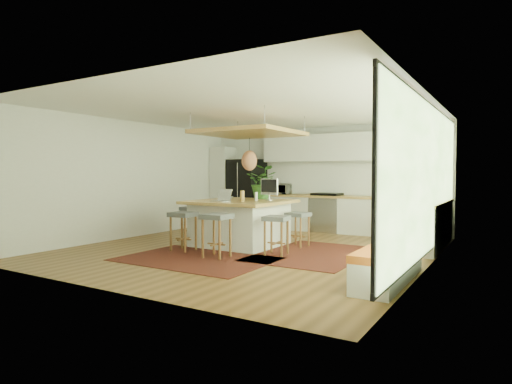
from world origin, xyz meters
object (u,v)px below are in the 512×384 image
Objects in this scene: stool_near_right at (217,238)px; stool_right_back at (298,229)px; microwave at (281,188)px; island at (240,223)px; island_plant at (263,186)px; stool_right_front at (276,236)px; monitor at (269,188)px; stool_left_side at (193,224)px; laptop at (220,195)px; fridge at (246,193)px; stool_near_left at (183,232)px.

stool_near_right reaches higher than stool_right_back.
stool_right_back is 3.03m from microwave.
island is 1.01m from island_plant.
stool_right_front is 1.39m from monitor.
stool_near_right is 1.04× the size of stool_left_side.
stool_right_back is at bearing 47.73° from laptop.
fridge reaches higher than stool_near_right.
stool_right_back is 0.94× the size of stool_left_side.
fridge is at bearing 115.97° from stool_near_right.
stool_right_back is (2.80, -2.46, -0.57)m from fridge.
microwave is 2.30m from island_plant.
microwave reaches higher than stool_near_right.
stool_near_left is 1.98m from monitor.
island_plant reaches higher than laptop.
stool_near_left is 1.02m from laptop.
fridge is at bearing 98.26° from stool_left_side.
fridge is 2.58× the size of island_plant.
stool_right_back is at bearing 21.44° from island.
stool_near_right is 1.57× the size of monitor.
island is at bearing 105.56° from stool_near_right.
island is 1.20m from stool_right_back.
stool_right_front is 3.92m from microwave.
fridge is 4.22m from stool_near_left.
stool_right_front is at bearing -43.26° from fridge.
stool_near_left is at bearing -116.65° from island.
stool_right_back is 0.96× the size of island_plant.
stool_right_front is (0.79, 0.74, 0.00)m from stool_near_right.
stool_near_right is at bearing -74.44° from island.
island is 2.49× the size of stool_left_side.
stool_right_front is 0.96× the size of stool_left_side.
monitor is (2.20, -2.59, 0.26)m from fridge.
stool_near_left is 2.29m from stool_right_back.
stool_near_right is (0.37, -1.33, -0.11)m from island.
island is 2.97m from microwave.
stool_left_side is (-2.38, -0.44, 0.00)m from stool_right_back.
laptop is (1.15, -0.53, 0.70)m from stool_left_side.
microwave is at bearing 124.82° from stool_right_back.
fridge is 3.41m from monitor.
fridge is 3.38m from island.
fridge is at bearing 124.03° from laptop.
stool_near_left is at bearing -66.98° from fridge.
stool_right_front is at bearing -86.92° from stool_right_back.
fridge is 1.13m from microwave.
laptop reaches higher than island.
stool_right_back is (1.11, 0.44, -0.11)m from island.
monitor reaches higher than island.
island_plant is at bearing 129.09° from stool_right_front.
laptop is at bearing 177.59° from stool_right_front.
island_plant is at bearing 96.34° from stool_near_right.
monitor reaches higher than stool_right_back.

